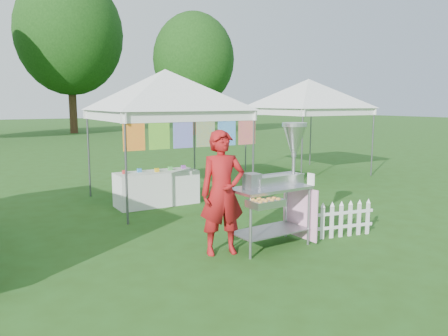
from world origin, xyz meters
TOP-DOWN VIEW (x-y plane):
  - ground at (0.00, 0.00)m, footprint 120.00×120.00m
  - canopy_main at (0.00, 3.49)m, footprint 4.24×4.24m
  - canopy_right at (5.50, 5.00)m, footprint 4.24×4.24m
  - tree_mid at (3.00, 28.00)m, footprint 7.60×7.60m
  - tree_right at (10.00, 22.00)m, footprint 5.60×5.60m
  - donut_cart at (0.31, -0.32)m, footprint 1.39×1.03m
  - vendor at (-0.69, -0.20)m, footprint 0.77×0.60m
  - picket_fence at (1.53, -0.55)m, footprint 1.06×0.24m
  - display_table at (-0.35, 3.29)m, footprint 1.80×0.70m

SIDE VIEW (x-z plane):
  - ground at x=0.00m, z-range 0.00..0.00m
  - picket_fence at x=1.53m, z-range 0.01..0.57m
  - display_table at x=-0.35m, z-range 0.00..0.75m
  - vendor at x=-0.69m, z-range 0.00..1.87m
  - donut_cart at x=0.31m, z-range 0.17..2.12m
  - canopy_main at x=0.00m, z-range 1.26..4.71m
  - canopy_right at x=5.50m, z-range 1.27..4.72m
  - tree_right at x=10.00m, z-range 0.97..9.39m
  - tree_mid at x=3.00m, z-range 1.38..12.90m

